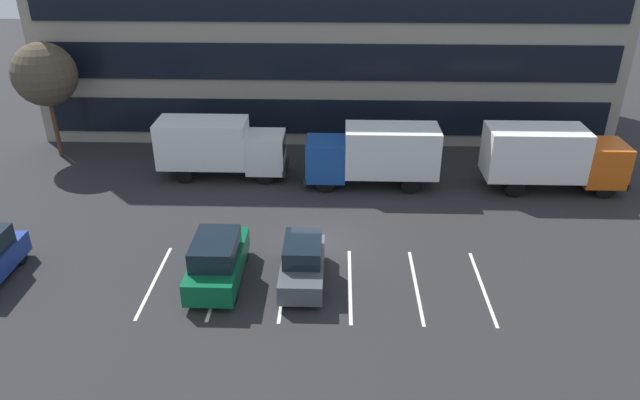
{
  "coord_description": "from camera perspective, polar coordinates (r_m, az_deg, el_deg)",
  "views": [
    {
      "loc": [
        0.78,
        -24.01,
        14.47
      ],
      "look_at": [
        -0.04,
        1.86,
        1.4
      ],
      "focal_mm": 32.98,
      "sensor_mm": 36.0,
      "label": 1
    }
  ],
  "objects": [
    {
      "name": "ground_plane",
      "position": [
        28.04,
        -0.04,
        -4.27
      ],
      "size": [
        120.0,
        120.0,
        0.0
      ],
      "primitive_type": "plane",
      "color": "#262628"
    },
    {
      "name": "office_building",
      "position": [
        42.59,
        0.78,
        16.96
      ],
      "size": [
        37.99,
        10.34,
        14.4
      ],
      "color": "gray",
      "rests_on": "ground_plane"
    },
    {
      "name": "lot_markings",
      "position": [
        25.26,
        -0.28,
        -8.15
      ],
      "size": [
        14.14,
        5.4,
        0.01
      ],
      "color": "silver",
      "rests_on": "ground_plane"
    },
    {
      "name": "box_truck_white",
      "position": [
        34.72,
        -9.75,
        5.24
      ],
      "size": [
        7.44,
        2.46,
        3.45
      ],
      "color": "white",
      "rests_on": "ground_plane"
    },
    {
      "name": "box_truck_blue",
      "position": [
        33.21,
        5.3,
        4.55
      ],
      "size": [
        7.52,
        2.49,
        3.49
      ],
      "color": "#194799",
      "rests_on": "ground_plane"
    },
    {
      "name": "box_truck_orange",
      "position": [
        35.01,
        21.56,
        4.03
      ],
      "size": [
        7.77,
        2.57,
        3.6
      ],
      "color": "#D85914",
      "rests_on": "ground_plane"
    },
    {
      "name": "suv_charcoal",
      "position": [
        24.95,
        -1.69,
        -6.11
      ],
      "size": [
        1.78,
        4.21,
        1.9
      ],
      "color": "#474C51",
      "rests_on": "ground_plane"
    },
    {
      "name": "suv_forest",
      "position": [
        25.26,
        -9.95,
        -5.77
      ],
      "size": [
        2.02,
        4.78,
        2.16
      ],
      "color": "#0C5933",
      "rests_on": "ground_plane"
    },
    {
      "name": "bare_tree",
      "position": [
        39.93,
        -25.17,
        10.96
      ],
      "size": [
        3.83,
        3.83,
        7.19
      ],
      "color": "#473323",
      "rests_on": "ground_plane"
    }
  ]
}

